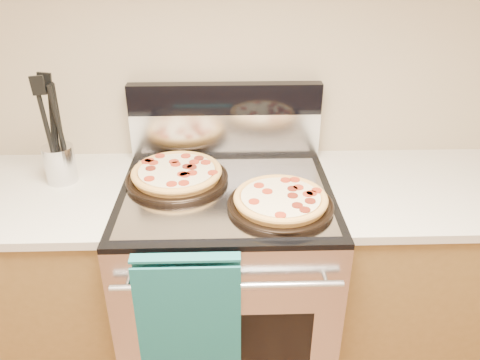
{
  "coord_description": "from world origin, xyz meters",
  "views": [
    {
      "loc": [
        0.0,
        0.19,
        1.74
      ],
      "look_at": [
        0.05,
        1.55,
        1.01
      ],
      "focal_mm": 35.0,
      "sensor_mm": 36.0,
      "label": 1
    }
  ],
  "objects_px": {
    "pepperoni_pizza_back": "(177,174)",
    "utensil_crock": "(60,164)",
    "pepperoni_pizza_front": "(280,201)",
    "range_body": "(228,291)"
  },
  "relations": [
    {
      "from": "pepperoni_pizza_back",
      "to": "utensil_crock",
      "type": "distance_m",
      "value": 0.44
    },
    {
      "from": "pepperoni_pizza_front",
      "to": "utensil_crock",
      "type": "relative_size",
      "value": 2.5
    },
    {
      "from": "range_body",
      "to": "pepperoni_pizza_front",
      "type": "bearing_deg",
      "value": -35.84
    },
    {
      "from": "utensil_crock",
      "to": "pepperoni_pizza_back",
      "type": "bearing_deg",
      "value": -5.65
    },
    {
      "from": "utensil_crock",
      "to": "pepperoni_pizza_front",
      "type": "bearing_deg",
      "value": -17.03
    },
    {
      "from": "utensil_crock",
      "to": "range_body",
      "type": "bearing_deg",
      "value": -10.43
    },
    {
      "from": "pepperoni_pizza_back",
      "to": "utensil_crock",
      "type": "relative_size",
      "value": 2.65
    },
    {
      "from": "pepperoni_pizza_front",
      "to": "range_body",
      "type": "bearing_deg",
      "value": 144.16
    },
    {
      "from": "range_body",
      "to": "utensil_crock",
      "type": "distance_m",
      "value": 0.82
    },
    {
      "from": "pepperoni_pizza_front",
      "to": "utensil_crock",
      "type": "height_order",
      "value": "utensil_crock"
    }
  ]
}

